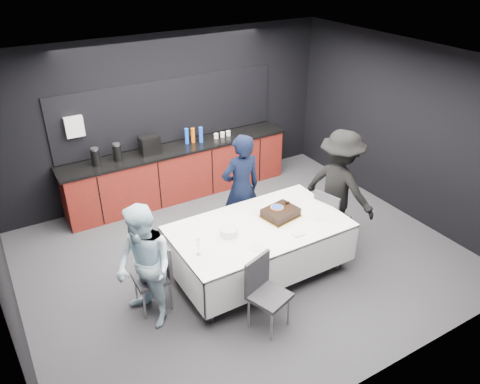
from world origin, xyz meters
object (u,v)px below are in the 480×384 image
(chair_left, at_px, (157,270))
(person_left, at_px, (144,267))
(plate_stack, at_px, (229,232))
(chair_right, at_px, (329,215))
(champagne_flute, at_px, (198,244))
(person_center, at_px, (241,189))
(cake_assembly, at_px, (280,213))
(party_table, at_px, (259,234))
(chair_near, at_px, (264,288))
(person_right, at_px, (339,187))

(chair_left, bearing_deg, person_left, -137.74)
(plate_stack, relative_size, chair_right, 0.25)
(champagne_flute, bearing_deg, person_center, 40.24)
(plate_stack, distance_m, chair_right, 1.73)
(cake_assembly, bearing_deg, chair_right, -1.09)
(plate_stack, height_order, chair_right, chair_right)
(party_table, distance_m, cake_assembly, 0.42)
(party_table, relative_size, plate_stack, 10.03)
(chair_near, bearing_deg, person_right, 26.30)
(plate_stack, relative_size, person_center, 0.13)
(plate_stack, height_order, person_left, person_left)
(chair_right, bearing_deg, person_center, 140.65)
(chair_right, bearing_deg, cake_assembly, 178.91)
(person_right, bearing_deg, champagne_flute, 80.46)
(plate_stack, distance_m, chair_left, 1.02)
(chair_right, xyz_separation_m, person_center, (-1.02, 0.83, 0.32))
(chair_right, relative_size, person_right, 0.52)
(party_table, distance_m, person_center, 0.92)
(cake_assembly, distance_m, chair_left, 1.82)
(chair_left, bearing_deg, chair_right, -1.77)
(champagne_flute, distance_m, chair_near, 0.94)
(chair_left, relative_size, chair_near, 1.00)
(cake_assembly, xyz_separation_m, person_right, (1.11, 0.08, 0.04))
(person_center, distance_m, person_left, 2.09)
(chair_right, distance_m, person_center, 1.36)
(cake_assembly, relative_size, person_right, 0.31)
(chair_left, bearing_deg, party_table, -4.55)
(person_left, bearing_deg, chair_left, 118.33)
(plate_stack, xyz_separation_m, chair_right, (1.71, 0.02, -0.30))
(party_table, bearing_deg, person_right, 4.88)
(cake_assembly, relative_size, champagne_flute, 2.41)
(champagne_flute, distance_m, person_left, 0.67)
(chair_near, bearing_deg, person_left, 146.79)
(cake_assembly, bearing_deg, person_right, 4.10)
(cake_assembly, relative_size, chair_left, 0.58)
(person_center, bearing_deg, chair_right, 142.59)
(cake_assembly, bearing_deg, chair_near, -133.46)
(cake_assembly, bearing_deg, champagne_flute, -171.36)
(chair_near, distance_m, person_center, 1.87)
(person_right, bearing_deg, chair_near, 100.16)
(chair_left, bearing_deg, person_center, 24.44)
(cake_assembly, distance_m, chair_near, 1.25)
(cake_assembly, bearing_deg, person_left, -176.51)
(person_left, bearing_deg, plate_stack, 80.39)
(chair_right, distance_m, chair_near, 1.92)
(chair_near, bearing_deg, person_center, 67.61)
(chair_left, distance_m, person_center, 1.85)
(cake_assembly, height_order, chair_near, cake_assembly)
(champagne_flute, height_order, person_left, person_left)
(plate_stack, bearing_deg, chair_right, 0.55)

